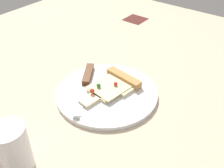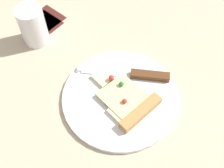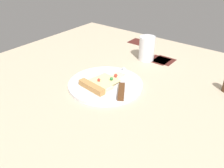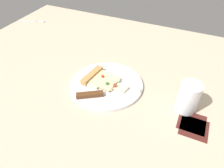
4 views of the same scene
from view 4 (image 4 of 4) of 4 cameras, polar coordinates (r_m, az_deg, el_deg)
The scene contains 6 objects.
ground_plane at distance 83.61cm, azimuth -8.44°, elevation -2.76°, with size 139.40×139.40×3.00cm.
plate at distance 83.88cm, azimuth -1.51°, elevation -0.10°, with size 28.94×28.94×1.24cm, color silver.
pizza_slice at distance 84.05cm, azimuth -2.99°, elevation 1.22°, with size 12.34×18.25×2.68cm.
knife at distance 78.08cm, azimuth -2.70°, elevation -2.69°, with size 14.71×21.35×2.45cm.
drinking_glass at distance 75.72cm, azimuth 20.03°, elevation -3.44°, with size 7.27×7.27×11.35cm, color white.
fork at distance 143.61cm, azimuth -20.52°, elevation 15.71°, with size 7.56×14.81×0.80cm.
Camera 4 is at (49.60, 35.85, 55.50)cm, focal length 33.61 mm.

